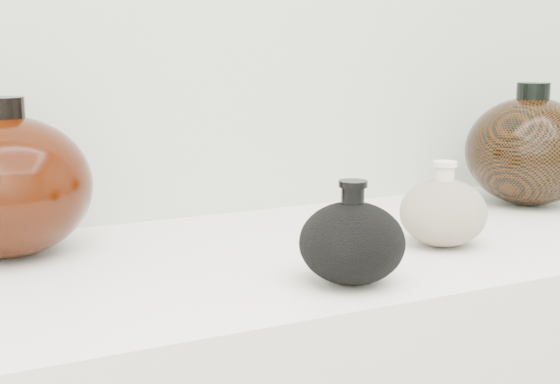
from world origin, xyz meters
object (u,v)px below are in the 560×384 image
black_gourd_vase (352,242)px  left_round_pot (8,186)px  cream_gourd_vase (443,212)px  right_round_pot (530,151)px

black_gourd_vase → left_round_pot: bearing=137.8°
left_round_pot → cream_gourd_vase: bearing=-21.6°
black_gourd_vase → right_round_pot: size_ratio=0.46×
cream_gourd_vase → right_round_pot: (0.31, 0.16, 0.05)m
cream_gourd_vase → right_round_pot: size_ratio=0.53×
left_round_pot → right_round_pot: right_round_pot is taller
right_round_pot → left_round_pot: bearing=176.4°
cream_gourd_vase → right_round_pot: 0.35m
left_round_pot → right_round_pot: 0.84m
black_gourd_vase → cream_gourd_vase: 0.22m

